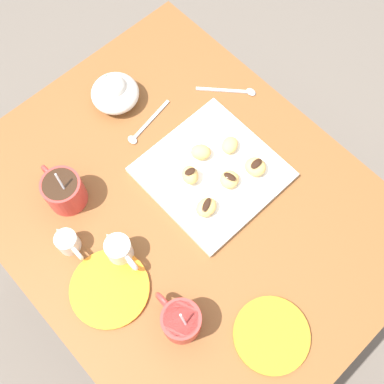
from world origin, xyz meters
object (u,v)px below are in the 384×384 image
(beignet_4, at_px, (206,207))
(ice_cream_bowl, at_px, (115,92))
(beignet_5, at_px, (201,152))
(dining_table, at_px, (185,223))
(coffee_mug_red_left, at_px, (181,321))
(saucer_orange_right, at_px, (272,335))
(beignet_1, at_px, (255,167))
(pastry_plate_square, at_px, (212,173))
(beignet_0, at_px, (230,145))
(saucer_orange_left, at_px, (110,289))
(chocolate_sauce_pitcher, at_px, (68,242))
(cream_pitcher_white, at_px, (120,250))
(coffee_mug_red_right, at_px, (63,190))
(beignet_3, at_px, (190,175))
(beignet_2, at_px, (229,179))

(beignet_4, bearing_deg, ice_cream_bowl, -6.55)
(beignet_5, bearing_deg, dining_table, 118.93)
(coffee_mug_red_left, height_order, saucer_orange_right, coffee_mug_red_left)
(coffee_mug_red_left, bearing_deg, beignet_1, -68.99)
(pastry_plate_square, height_order, ice_cream_bowl, ice_cream_bowl)
(beignet_4, bearing_deg, beignet_0, -63.03)
(pastry_plate_square, height_order, beignet_4, beignet_4)
(saucer_orange_left, height_order, beignet_0, beignet_0)
(chocolate_sauce_pitcher, relative_size, beignet_0, 1.87)
(ice_cream_bowl, xyz_separation_m, saucer_orange_right, (-0.70, 0.14, -0.04))
(dining_table, height_order, cream_pitcher_white, cream_pitcher_white)
(saucer_orange_left, xyz_separation_m, beignet_0, (0.07, -0.45, 0.03))
(coffee_mug_red_right, bearing_deg, coffee_mug_red_left, 180.00)
(saucer_orange_left, bearing_deg, cream_pitcher_white, -58.57)
(saucer_orange_right, bearing_deg, chocolate_sauce_pitcher, 23.15)
(ice_cream_bowl, height_order, beignet_5, ice_cream_bowl)
(chocolate_sauce_pitcher, bearing_deg, coffee_mug_red_right, -34.36)
(coffee_mug_red_left, xyz_separation_m, beignet_3, (0.24, -0.25, -0.01))
(saucer_orange_right, bearing_deg, pastry_plate_square, -25.47)
(coffee_mug_red_left, distance_m, chocolate_sauce_pitcher, 0.32)
(coffee_mug_red_left, bearing_deg, saucer_orange_left, 21.83)
(saucer_orange_left, relative_size, beignet_2, 3.73)
(cream_pitcher_white, distance_m, beignet_4, 0.23)
(saucer_orange_right, bearing_deg, beignet_3, -17.31)
(beignet_3, bearing_deg, coffee_mug_red_left, 133.77)
(cream_pitcher_white, distance_m, saucer_orange_right, 0.39)
(coffee_mug_red_left, height_order, beignet_5, coffee_mug_red_left)
(cream_pitcher_white, distance_m, beignet_3, 0.25)
(beignet_0, bearing_deg, ice_cream_bowl, 19.88)
(beignet_1, distance_m, beignet_3, 0.16)
(coffee_mug_red_left, bearing_deg, dining_table, -43.85)
(beignet_2, bearing_deg, beignet_4, 98.88)
(beignet_2, bearing_deg, beignet_1, -105.72)
(beignet_3, bearing_deg, beignet_0, -92.48)
(beignet_0, distance_m, beignet_4, 0.18)
(coffee_mug_red_left, xyz_separation_m, beignet_2, (0.17, -0.31, -0.02))
(cream_pitcher_white, xyz_separation_m, beignet_0, (0.02, -0.38, -0.01))
(dining_table, xyz_separation_m, saucer_orange_left, (-0.04, 0.26, 0.14))
(coffee_mug_red_left, xyz_separation_m, coffee_mug_red_right, (0.41, 0.00, 0.00))
(beignet_3, bearing_deg, pastry_plate_square, -113.22)
(beignet_0, bearing_deg, saucer_orange_left, 98.54)
(dining_table, relative_size, beignet_3, 20.94)
(cream_pitcher_white, bearing_deg, beignet_5, -79.31)
(beignet_1, xyz_separation_m, beignet_5, (0.12, 0.07, 0.00))
(pastry_plate_square, bearing_deg, saucer_orange_left, 97.67)
(chocolate_sauce_pitcher, height_order, beignet_2, chocolate_sauce_pitcher)
(dining_table, relative_size, beignet_2, 21.04)
(pastry_plate_square, relative_size, beignet_1, 5.73)
(cream_pitcher_white, relative_size, chocolate_sauce_pitcher, 1.14)
(coffee_mug_red_right, xyz_separation_m, chocolate_sauce_pitcher, (-0.10, 0.07, -0.02))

